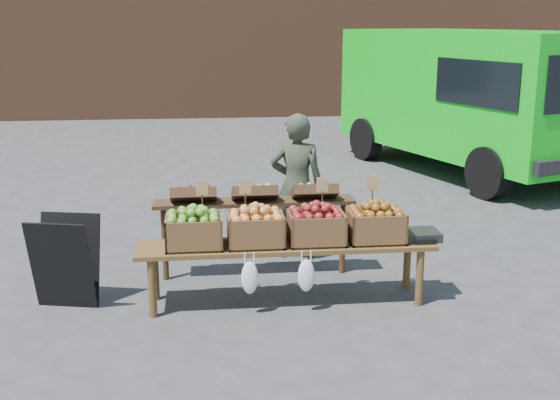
{
  "coord_description": "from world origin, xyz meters",
  "views": [
    {
      "loc": [
        -0.01,
        -5.63,
        2.54
      ],
      "look_at": [
        0.71,
        0.88,
        0.85
      ],
      "focal_mm": 45.0,
      "sensor_mm": 36.0,
      "label": 1
    }
  ],
  "objects_px": {
    "crate_russet_pears": "(256,230)",
    "display_bench": "(286,273)",
    "delivery_van": "(472,102)",
    "weighing_scale": "(420,235)",
    "back_table": "(255,227)",
    "vendor": "(297,187)",
    "chalkboard_sign": "(65,262)",
    "crate_green_apples": "(376,226)",
    "crate_golden_apples": "(194,232)",
    "crate_red_apples": "(316,228)"
  },
  "relations": [
    {
      "from": "vendor",
      "to": "crate_red_apples",
      "type": "distance_m",
      "value": 1.27
    },
    {
      "from": "crate_golden_apples",
      "to": "vendor",
      "type": "bearing_deg",
      "value": 49.28
    },
    {
      "from": "chalkboard_sign",
      "to": "weighing_scale",
      "type": "relative_size",
      "value": 2.5
    },
    {
      "from": "crate_golden_apples",
      "to": "crate_red_apples",
      "type": "relative_size",
      "value": 1.0
    },
    {
      "from": "vendor",
      "to": "back_table",
      "type": "bearing_deg",
      "value": 62.49
    },
    {
      "from": "back_table",
      "to": "weighing_scale",
      "type": "height_order",
      "value": "back_table"
    },
    {
      "from": "display_bench",
      "to": "crate_green_apples",
      "type": "relative_size",
      "value": 5.4
    },
    {
      "from": "crate_green_apples",
      "to": "chalkboard_sign",
      "type": "bearing_deg",
      "value": 177.33
    },
    {
      "from": "crate_red_apples",
      "to": "crate_russet_pears",
      "type": "bearing_deg",
      "value": 180.0
    },
    {
      "from": "crate_green_apples",
      "to": "weighing_scale",
      "type": "relative_size",
      "value": 1.47
    },
    {
      "from": "crate_red_apples",
      "to": "display_bench",
      "type": "bearing_deg",
      "value": 180.0
    },
    {
      "from": "delivery_van",
      "to": "back_table",
      "type": "height_order",
      "value": "delivery_van"
    },
    {
      "from": "delivery_van",
      "to": "display_bench",
      "type": "relative_size",
      "value": 1.96
    },
    {
      "from": "display_bench",
      "to": "crate_russet_pears",
      "type": "relative_size",
      "value": 5.4
    },
    {
      "from": "vendor",
      "to": "chalkboard_sign",
      "type": "distance_m",
      "value": 2.55
    },
    {
      "from": "back_table",
      "to": "weighing_scale",
      "type": "distance_m",
      "value": 1.65
    },
    {
      "from": "delivery_van",
      "to": "weighing_scale",
      "type": "distance_m",
      "value": 6.04
    },
    {
      "from": "delivery_van",
      "to": "chalkboard_sign",
      "type": "distance_m",
      "value": 7.9
    },
    {
      "from": "delivery_van",
      "to": "chalkboard_sign",
      "type": "relative_size",
      "value": 6.2
    },
    {
      "from": "crate_green_apples",
      "to": "vendor",
      "type": "bearing_deg",
      "value": 113.75
    },
    {
      "from": "display_bench",
      "to": "back_table",
      "type": "bearing_deg",
      "value": 107.8
    },
    {
      "from": "crate_golden_apples",
      "to": "back_table",
      "type": "bearing_deg",
      "value": 50.48
    },
    {
      "from": "vendor",
      "to": "crate_green_apples",
      "type": "height_order",
      "value": "vendor"
    },
    {
      "from": "display_bench",
      "to": "crate_green_apples",
      "type": "distance_m",
      "value": 0.93
    },
    {
      "from": "crate_golden_apples",
      "to": "weighing_scale",
      "type": "bearing_deg",
      "value": 0.0
    },
    {
      "from": "back_table",
      "to": "display_bench",
      "type": "relative_size",
      "value": 0.78
    },
    {
      "from": "delivery_van",
      "to": "back_table",
      "type": "bearing_deg",
      "value": -149.96
    },
    {
      "from": "back_table",
      "to": "crate_golden_apples",
      "type": "distance_m",
      "value": 0.95
    },
    {
      "from": "weighing_scale",
      "to": "back_table",
      "type": "bearing_deg",
      "value": 154.08
    },
    {
      "from": "crate_russet_pears",
      "to": "crate_red_apples",
      "type": "relative_size",
      "value": 1.0
    },
    {
      "from": "crate_russet_pears",
      "to": "vendor",
      "type": "bearing_deg",
      "value": 66.87
    },
    {
      "from": "delivery_van",
      "to": "display_bench",
      "type": "bearing_deg",
      "value": -144.39
    },
    {
      "from": "chalkboard_sign",
      "to": "crate_red_apples",
      "type": "relative_size",
      "value": 1.7
    },
    {
      "from": "crate_russet_pears",
      "to": "crate_green_apples",
      "type": "xyz_separation_m",
      "value": [
        1.1,
        0.0,
        0.0
      ]
    },
    {
      "from": "vendor",
      "to": "weighing_scale",
      "type": "bearing_deg",
      "value": 142.51
    },
    {
      "from": "vendor",
      "to": "crate_russet_pears",
      "type": "xyz_separation_m",
      "value": [
        -0.54,
        -1.27,
        -0.09
      ]
    },
    {
      "from": "chalkboard_sign",
      "to": "crate_russet_pears",
      "type": "relative_size",
      "value": 1.7
    },
    {
      "from": "crate_russet_pears",
      "to": "display_bench",
      "type": "bearing_deg",
      "value": 0.0
    },
    {
      "from": "crate_red_apples",
      "to": "crate_green_apples",
      "type": "relative_size",
      "value": 1.0
    },
    {
      "from": "delivery_van",
      "to": "chalkboard_sign",
      "type": "bearing_deg",
      "value": -156.88
    },
    {
      "from": "crate_russet_pears",
      "to": "chalkboard_sign",
      "type": "bearing_deg",
      "value": 175.62
    },
    {
      "from": "chalkboard_sign",
      "to": "crate_golden_apples",
      "type": "height_order",
      "value": "chalkboard_sign"
    },
    {
      "from": "chalkboard_sign",
      "to": "crate_golden_apples",
      "type": "relative_size",
      "value": 1.7
    },
    {
      "from": "chalkboard_sign",
      "to": "crate_green_apples",
      "type": "distance_m",
      "value": 2.83
    },
    {
      "from": "chalkboard_sign",
      "to": "back_table",
      "type": "distance_m",
      "value": 1.85
    },
    {
      "from": "delivery_van",
      "to": "crate_red_apples",
      "type": "distance_m",
      "value": 6.51
    },
    {
      "from": "crate_golden_apples",
      "to": "crate_green_apples",
      "type": "relative_size",
      "value": 1.0
    },
    {
      "from": "delivery_van",
      "to": "crate_golden_apples",
      "type": "bearing_deg",
      "value": -149.81
    },
    {
      "from": "weighing_scale",
      "to": "crate_golden_apples",
      "type": "bearing_deg",
      "value": 180.0
    },
    {
      "from": "weighing_scale",
      "to": "display_bench",
      "type": "bearing_deg",
      "value": 180.0
    }
  ]
}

